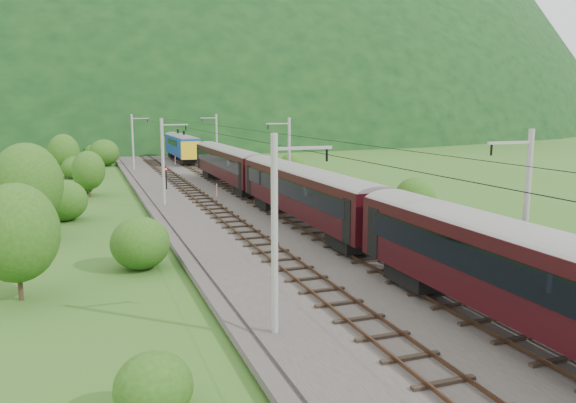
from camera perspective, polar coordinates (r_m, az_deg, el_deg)
name	(u,v)px	position (r m, az deg, el deg)	size (l,w,h in m)	color
ground	(408,320)	(25.89, 12.05, -11.65)	(600.00, 600.00, 0.00)	#2B531A
railbed	(319,259)	(34.26, 3.12, -5.90)	(14.00, 220.00, 0.30)	#38332D
track_left	(281,260)	(33.36, -0.69, -5.92)	(2.40, 220.00, 0.27)	#533623
track_right	(354,252)	(35.19, 6.74, -5.17)	(2.40, 220.00, 0.27)	#533623
catenary_left	(164,160)	(53.00, -12.51, 4.15)	(2.54, 192.28, 8.00)	gray
catenary_right	(288,156)	(55.94, 0.05, 4.65)	(2.54, 192.28, 8.00)	gray
overhead_wires	(320,145)	(33.10, 3.23, 5.78)	(4.83, 198.00, 0.03)	black
mountain_main	(111,127)	(280.79, -17.56, 7.20)	(504.00, 360.00, 244.00)	black
train	(385,212)	(31.36, 9.85, -1.02)	(3.04, 145.97, 5.30)	black
hazard_post_near	(217,190)	(57.24, -7.24, 1.13)	(0.14, 0.14, 1.34)	red
hazard_post_far	(175,161)	(89.74, -11.38, 4.07)	(0.15, 0.15, 1.42)	red
signal	(166,177)	(63.57, -12.27, 2.48)	(0.26, 0.26, 2.37)	black
vegetation_left	(67,210)	(39.70, -21.50, -0.79)	(13.37, 141.23, 6.86)	#254813
vegetation_right	(482,226)	(39.92, 19.14, -2.41)	(6.74, 106.22, 3.12)	#254813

